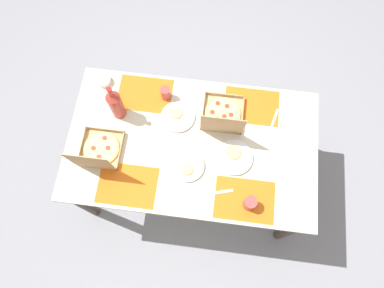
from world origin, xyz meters
The scene contains 18 objects.
ground_plane centered at (0.00, 0.00, 0.00)m, with size 6.00×6.00×0.00m, color gray.
dining_table centered at (0.00, 0.00, 0.65)m, with size 1.59×0.93×0.76m.
placemat_near_left centered at (-0.36, -0.31, 0.76)m, with size 0.36×0.26×0.00m, color orange.
placemat_near_right centered at (0.36, -0.31, 0.76)m, with size 0.36×0.26×0.00m, color orange.
placemat_far_left centered at (-0.36, 0.31, 0.76)m, with size 0.36×0.26×0.00m, color orange.
placemat_far_right centered at (0.36, 0.31, 0.76)m, with size 0.36×0.26×0.00m, color orange.
pizza_box_center centered at (0.56, 0.14, 0.80)m, with size 0.26×0.27×0.29m.
pizza_box_corner_left centered at (-0.17, -0.20, 0.80)m, with size 0.26×0.30×0.30m.
plate_far_left centered at (-0.27, 0.05, 0.77)m, with size 0.23×0.23×0.03m.
plate_far_right centered at (0.01, 0.15, 0.77)m, with size 0.21×0.21×0.03m.
plate_middle centered at (0.12, -0.17, 0.77)m, with size 0.22×0.22×0.03m.
soda_bottle centered at (0.50, -0.16, 0.89)m, with size 0.09×0.09×0.32m.
cup_dark centered at (0.21, -0.31, 0.81)m, with size 0.06×0.06×0.10m, color #BF4742.
cup_clear_right centered at (-0.38, 0.34, 0.80)m, with size 0.08×0.08×0.09m, color #BF4742.
condiment_bowl centered at (0.65, -0.37, 0.78)m, with size 0.10×0.10×0.04m, color white.
fork_by_near_right centered at (-0.51, -0.22, 0.76)m, with size 0.19×0.02×0.01m, color #B7B7BC.
knife_by_near_left centered at (-0.18, 0.29, 0.76)m, with size 0.21×0.02×0.01m, color #B7B7BC.
knife_by_far_left centered at (-0.54, 0.02, 0.76)m, with size 0.21×0.02×0.01m, color #B7B7BC.
Camera 1 is at (-0.09, 0.73, 2.82)m, focal length 32.27 mm.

